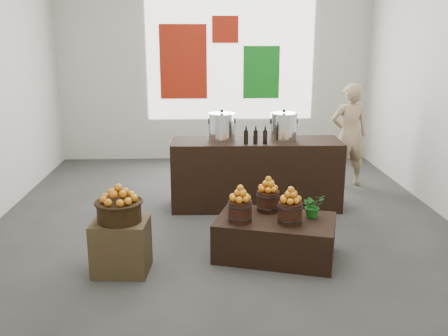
{
  "coord_description": "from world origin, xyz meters",
  "views": [
    {
      "loc": [
        -0.27,
        -6.27,
        2.38
      ],
      "look_at": [
        0.0,
        -0.4,
        0.82
      ],
      "focal_mm": 40.0,
      "sensor_mm": 36.0,
      "label": 1
    }
  ],
  "objects_px": {
    "wicker_basket": "(119,212)",
    "stock_pot_left": "(222,128)",
    "counter": "(256,174)",
    "stock_pot_center": "(283,127)",
    "shopper": "(349,135)",
    "crate": "(121,246)",
    "display_table": "(275,238)"
  },
  "relations": [
    {
      "from": "display_table",
      "to": "stock_pot_left",
      "type": "relative_size",
      "value": 3.49
    },
    {
      "from": "crate",
      "to": "stock_pot_left",
      "type": "distance_m",
      "value": 2.47
    },
    {
      "from": "display_table",
      "to": "stock_pot_left",
      "type": "distance_m",
      "value": 2.02
    },
    {
      "from": "display_table",
      "to": "counter",
      "type": "relative_size",
      "value": 0.54
    },
    {
      "from": "stock_pot_center",
      "to": "shopper",
      "type": "distance_m",
      "value": 1.61
    },
    {
      "from": "crate",
      "to": "display_table",
      "type": "bearing_deg",
      "value": 10.28
    },
    {
      "from": "crate",
      "to": "stock_pot_left",
      "type": "xyz_separation_m",
      "value": [
        1.12,
        2.02,
        0.87
      ]
    },
    {
      "from": "stock_pot_left",
      "to": "wicker_basket",
      "type": "bearing_deg",
      "value": -119.12
    },
    {
      "from": "wicker_basket",
      "to": "stock_pot_left",
      "type": "xyz_separation_m",
      "value": [
        1.12,
        2.02,
        0.49
      ]
    },
    {
      "from": "display_table",
      "to": "crate",
      "type": "bearing_deg",
      "value": -152.92
    },
    {
      "from": "counter",
      "to": "shopper",
      "type": "xyz_separation_m",
      "value": [
        1.61,
        0.98,
        0.35
      ]
    },
    {
      "from": "stock_pot_left",
      "to": "counter",
      "type": "bearing_deg",
      "value": -1.48
    },
    {
      "from": "wicker_basket",
      "to": "shopper",
      "type": "xyz_separation_m",
      "value": [
        3.22,
        2.98,
        0.18
      ]
    },
    {
      "from": "counter",
      "to": "crate",
      "type": "bearing_deg",
      "value": -127.23
    },
    {
      "from": "crate",
      "to": "wicker_basket",
      "type": "bearing_deg",
      "value": 0.0
    },
    {
      "from": "crate",
      "to": "display_table",
      "type": "distance_m",
      "value": 1.67
    },
    {
      "from": "stock_pot_left",
      "to": "shopper",
      "type": "relative_size",
      "value": 0.22
    },
    {
      "from": "shopper",
      "to": "display_table",
      "type": "bearing_deg",
      "value": 56.66
    },
    {
      "from": "crate",
      "to": "shopper",
      "type": "relative_size",
      "value": 0.33
    },
    {
      "from": "crate",
      "to": "counter",
      "type": "xyz_separation_m",
      "value": [
        1.61,
        2.01,
        0.2
      ]
    },
    {
      "from": "shopper",
      "to": "stock_pot_left",
      "type": "bearing_deg",
      "value": 21.81
    },
    {
      "from": "counter",
      "to": "stock_pot_left",
      "type": "height_order",
      "value": "stock_pot_left"
    },
    {
      "from": "crate",
      "to": "wicker_basket",
      "type": "distance_m",
      "value": 0.38
    },
    {
      "from": "display_table",
      "to": "shopper",
      "type": "bearing_deg",
      "value": 76.45
    },
    {
      "from": "crate",
      "to": "stock_pot_center",
      "type": "distance_m",
      "value": 2.94
    },
    {
      "from": "crate",
      "to": "wicker_basket",
      "type": "xyz_separation_m",
      "value": [
        0.0,
        0.0,
        0.38
      ]
    },
    {
      "from": "wicker_basket",
      "to": "stock_pot_center",
      "type": "xyz_separation_m",
      "value": [
        1.98,
        2.0,
        0.49
      ]
    },
    {
      "from": "crate",
      "to": "stock_pot_center",
      "type": "bearing_deg",
      "value": 45.19
    },
    {
      "from": "stock_pot_center",
      "to": "shopper",
      "type": "height_order",
      "value": "shopper"
    },
    {
      "from": "wicker_basket",
      "to": "display_table",
      "type": "bearing_deg",
      "value": 10.28
    },
    {
      "from": "stock_pot_center",
      "to": "shopper",
      "type": "bearing_deg",
      "value": 38.71
    },
    {
      "from": "display_table",
      "to": "stock_pot_center",
      "type": "xyz_separation_m",
      "value": [
        0.34,
        1.7,
        0.93
      ]
    }
  ]
}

